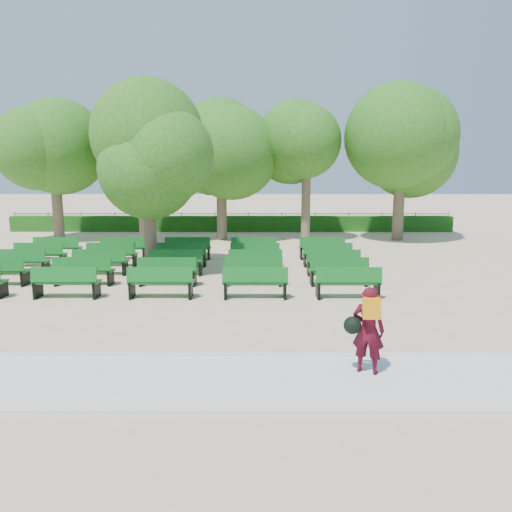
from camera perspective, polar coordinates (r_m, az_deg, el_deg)
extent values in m
plane|color=#CFAD89|center=(15.88, -5.36, -3.30)|extent=(120.00, 120.00, 0.00)
cube|color=silver|center=(8.88, -9.98, -13.98)|extent=(30.00, 2.20, 0.06)
cube|color=silver|center=(9.92, -8.81, -11.22)|extent=(30.00, 0.12, 0.10)
cube|color=#1A5215|center=(29.60, -2.82, 3.72)|extent=(26.00, 0.70, 0.90)
cube|color=#10601C|center=(17.44, -9.01, -0.65)|extent=(1.83, 0.51, 0.06)
cube|color=#10601C|center=(17.18, -9.14, 0.05)|extent=(1.83, 0.14, 0.43)
cylinder|color=brown|center=(17.67, -11.97, 2.61)|extent=(0.42, 0.42, 2.88)
ellipsoid|color=#306E1D|center=(17.54, -12.28, 11.00)|extent=(4.14, 4.14, 3.73)
imported|color=#470A17|center=(9.00, 12.71, -8.26)|extent=(0.67, 0.57, 1.55)
cube|color=orange|center=(8.71, 13.07, -5.83)|extent=(0.29, 0.14, 0.36)
sphere|color=black|center=(8.87, 10.96, -7.78)|extent=(0.31, 0.31, 0.31)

